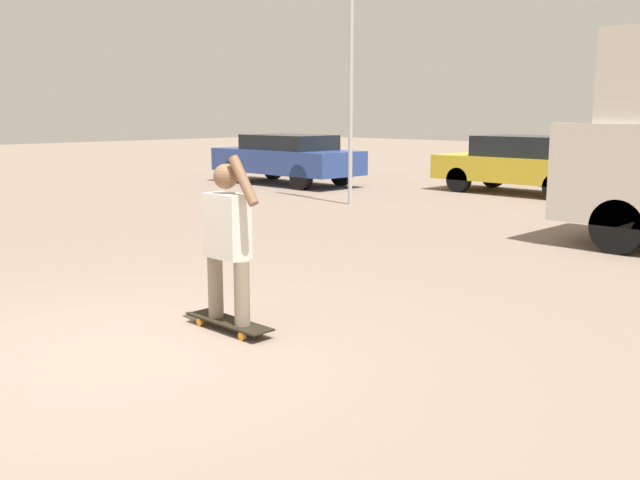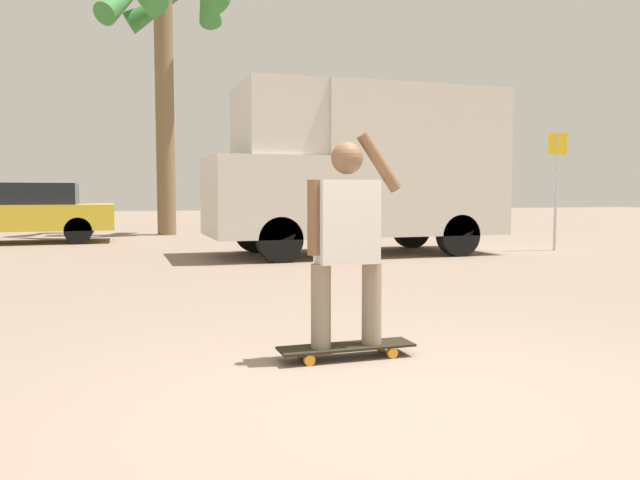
{
  "view_description": "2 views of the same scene",
  "coord_description": "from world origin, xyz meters",
  "px_view_note": "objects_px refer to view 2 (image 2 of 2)",
  "views": [
    {
      "loc": [
        5.07,
        -2.85,
        1.96
      ],
      "look_at": [
        0.47,
        1.87,
        0.78
      ],
      "focal_mm": 40.0,
      "sensor_mm": 36.0,
      "label": 1
    },
    {
      "loc": [
        -1.41,
        -3.01,
        1.16
      ],
      "look_at": [
        0.24,
        2.03,
        0.77
      ],
      "focal_mm": 35.0,
      "sensor_mm": 36.0,
      "label": 2
    }
  ],
  "objects_px": {
    "camper_van": "(360,166)",
    "person_skateboarder": "(347,232)",
    "skateboard": "(346,348)",
    "palm_tree_near_van": "(296,114)",
    "palm_tree_center_background": "(164,17)",
    "street_sign": "(556,175)",
    "parked_car_yellow": "(22,211)"
  },
  "relations": [
    {
      "from": "person_skateboarder",
      "to": "parked_car_yellow",
      "type": "xyz_separation_m",
      "value": [
        -3.63,
        12.05,
        -0.15
      ]
    },
    {
      "from": "parked_car_yellow",
      "to": "palm_tree_near_van",
      "type": "xyz_separation_m",
      "value": [
        8.44,
        5.99,
        3.31
      ]
    },
    {
      "from": "parked_car_yellow",
      "to": "palm_tree_center_background",
      "type": "bearing_deg",
      "value": 28.98
    },
    {
      "from": "camper_van",
      "to": "person_skateboarder",
      "type": "bearing_deg",
      "value": -112.52
    },
    {
      "from": "person_skateboarder",
      "to": "street_sign",
      "type": "height_order",
      "value": "street_sign"
    },
    {
      "from": "parked_car_yellow",
      "to": "street_sign",
      "type": "relative_size",
      "value": 1.75
    },
    {
      "from": "palm_tree_near_van",
      "to": "street_sign",
      "type": "relative_size",
      "value": 2.19
    },
    {
      "from": "palm_tree_center_background",
      "to": "street_sign",
      "type": "distance_m",
      "value": 11.25
    },
    {
      "from": "camper_van",
      "to": "palm_tree_center_background",
      "type": "distance_m",
      "value": 8.71
    },
    {
      "from": "palm_tree_near_van",
      "to": "parked_car_yellow",
      "type": "bearing_deg",
      "value": -144.61
    },
    {
      "from": "person_skateboarder",
      "to": "camper_van",
      "type": "relative_size",
      "value": 0.27
    },
    {
      "from": "palm_tree_near_van",
      "to": "palm_tree_center_background",
      "type": "distance_m",
      "value": 6.7
    },
    {
      "from": "skateboard",
      "to": "street_sign",
      "type": "height_order",
      "value": "street_sign"
    },
    {
      "from": "person_skateboarder",
      "to": "palm_tree_near_van",
      "type": "bearing_deg",
      "value": 75.08
    },
    {
      "from": "skateboard",
      "to": "street_sign",
      "type": "xyz_separation_m",
      "value": [
        6.99,
        6.52,
        1.46
      ]
    },
    {
      "from": "street_sign",
      "to": "skateboard",
      "type": "bearing_deg",
      "value": -137.01
    },
    {
      "from": "skateboard",
      "to": "camper_van",
      "type": "xyz_separation_m",
      "value": [
        2.93,
        7.07,
        1.61
      ]
    },
    {
      "from": "skateboard",
      "to": "palm_tree_center_background",
      "type": "height_order",
      "value": "palm_tree_center_background"
    },
    {
      "from": "camper_van",
      "to": "palm_tree_center_background",
      "type": "height_order",
      "value": "palm_tree_center_background"
    },
    {
      "from": "camper_van",
      "to": "skateboard",
      "type": "bearing_deg",
      "value": -112.52
    },
    {
      "from": "camper_van",
      "to": "palm_tree_center_background",
      "type": "bearing_deg",
      "value": 114.06
    },
    {
      "from": "parked_car_yellow",
      "to": "palm_tree_center_background",
      "type": "relative_size",
      "value": 0.54
    },
    {
      "from": "street_sign",
      "to": "palm_tree_near_van",
      "type": "bearing_deg",
      "value": 100.74
    },
    {
      "from": "skateboard",
      "to": "person_skateboarder",
      "type": "height_order",
      "value": "person_skateboarder"
    },
    {
      "from": "skateboard",
      "to": "palm_tree_near_van",
      "type": "xyz_separation_m",
      "value": [
        4.81,
        18.04,
        3.98
      ]
    },
    {
      "from": "skateboard",
      "to": "palm_tree_near_van",
      "type": "height_order",
      "value": "palm_tree_near_van"
    },
    {
      "from": "skateboard",
      "to": "person_skateboarder",
      "type": "xyz_separation_m",
      "value": [
        -0.0,
        0.0,
        0.82
      ]
    },
    {
      "from": "palm_tree_center_background",
      "to": "parked_car_yellow",
      "type": "bearing_deg",
      "value": -151.02
    },
    {
      "from": "skateboard",
      "to": "street_sign",
      "type": "bearing_deg",
      "value": 42.99
    },
    {
      "from": "person_skateboarder",
      "to": "palm_tree_center_background",
      "type": "height_order",
      "value": "palm_tree_center_background"
    },
    {
      "from": "camper_van",
      "to": "palm_tree_near_van",
      "type": "xyz_separation_m",
      "value": [
        1.88,
        10.97,
        2.37
      ]
    },
    {
      "from": "palm_tree_near_van",
      "to": "palm_tree_center_background",
      "type": "height_order",
      "value": "palm_tree_center_background"
    }
  ]
}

